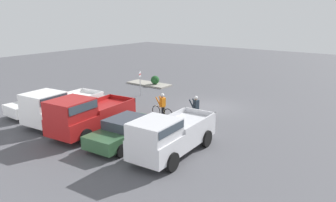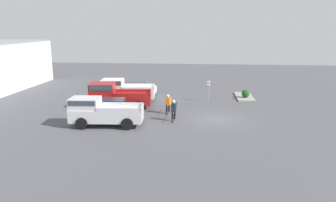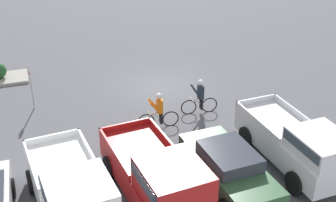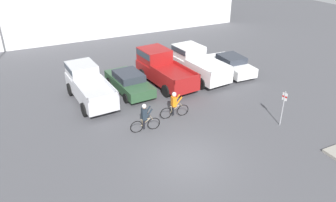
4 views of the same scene
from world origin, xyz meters
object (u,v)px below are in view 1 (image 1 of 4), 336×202
pickup_truck_1 (86,114)px  pickup_truck_2 (59,106)px  sedan_1 (41,103)px  shrub (155,80)px  cyclist_0 (162,105)px  cyclist_1 (196,109)px  fire_lane_sign (140,80)px  sedan_0 (127,130)px  pickup_truck_0 (169,135)px

pickup_truck_1 → pickup_truck_2: pickup_truck_1 is taller
sedan_1 → shrub: sedan_1 is taller
cyclist_0 → cyclist_1: (-2.18, -0.66, 0.00)m
fire_lane_sign → pickup_truck_1: bearing=112.2°
sedan_0 → sedan_1: 8.41m
sedan_1 → shrub: size_ratio=5.58×
pickup_truck_2 → fire_lane_sign: 8.42m
cyclist_1 → pickup_truck_0: bearing=109.0°
cyclist_0 → fire_lane_sign: (5.08, -3.56, 0.47)m
sedan_0 → pickup_truck_1: bearing=8.7°
sedan_0 → pickup_truck_1: pickup_truck_1 is taller
cyclist_0 → pickup_truck_1: bearing=72.7°
pickup_truck_0 → cyclist_0: 6.13m
pickup_truck_2 → sedan_1: size_ratio=1.18×
pickup_truck_0 → fire_lane_sign: size_ratio=2.52×
cyclist_1 → pickup_truck_2: bearing=39.9°
pickup_truck_2 → fire_lane_sign: size_ratio=2.46×
pickup_truck_0 → cyclist_1: pickup_truck_0 is taller
shrub → cyclist_1: bearing=142.5°
pickup_truck_0 → cyclist_1: 5.61m
sedan_0 → fire_lane_sign: 10.31m
pickup_truck_1 → fire_lane_sign: (3.51, -8.59, 0.13)m
sedan_0 → cyclist_0: 4.76m
sedan_0 → fire_lane_sign: fire_lane_sign is taller
sedan_1 → cyclist_0: size_ratio=2.47×
pickup_truck_0 → sedan_0: pickup_truck_0 is taller
pickup_truck_0 → shrub: 16.02m
pickup_truck_1 → cyclist_1: bearing=-123.4°
cyclist_0 → cyclist_1: size_ratio=1.05×
sedan_0 → cyclist_0: (1.17, -4.61, 0.12)m
pickup_truck_2 → sedan_0: bearing=-177.8°
sedan_1 → pickup_truck_0: bearing=178.2°
sedan_1 → cyclist_0: (-7.23, -4.28, 0.11)m
sedan_0 → shrub: 14.28m
cyclist_0 → fire_lane_sign: 6.22m
cyclist_0 → shrub: size_ratio=2.26×
sedan_1 → cyclist_0: 8.40m
sedan_1 → cyclist_1: 10.63m
pickup_truck_1 → pickup_truck_0: bearing=-175.9°
cyclist_0 → pickup_truck_0: bearing=130.8°
pickup_truck_1 → shrub: bearing=-68.0°
pickup_truck_1 → cyclist_1: (-3.75, -5.69, -0.34)m
pickup_truck_1 → fire_lane_sign: pickup_truck_1 is taller
fire_lane_sign → shrub: size_ratio=2.66×
sedan_0 → cyclist_1: bearing=-100.8°
pickup_truck_0 → fire_lane_sign: fire_lane_sign is taller
sedan_0 → cyclist_1: 5.37m
cyclist_0 → sedan_0: bearing=104.3°
pickup_truck_0 → pickup_truck_1: 5.58m
pickup_truck_2 → pickup_truck_0: bearing=-178.7°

